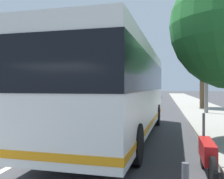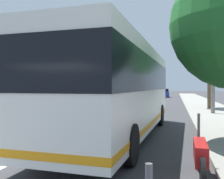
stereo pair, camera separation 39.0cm
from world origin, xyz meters
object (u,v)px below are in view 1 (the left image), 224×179
coach_bus (120,86)px  roadside_tree_far_block (202,54)px  motorcycle_nearest_curb (207,155)px  car_oncoming (136,93)px  car_side_street (155,93)px  utility_pole (206,52)px  car_ahead_same_lane (99,99)px

coach_bus → roadside_tree_far_block: size_ratio=1.65×
motorcycle_nearest_curb → car_oncoming: car_oncoming is taller
coach_bus → car_side_street: coach_bus is taller
motorcycle_nearest_curb → roadside_tree_far_block: (16.52, -2.20, 4.08)m
motorcycle_nearest_curb → car_oncoming: size_ratio=0.49×
car_side_street → utility_pole: utility_pole is taller
utility_pole → coach_bus: bearing=152.5°
coach_bus → car_ahead_same_lane: bearing=20.4°
car_oncoming → roadside_tree_far_block: roadside_tree_far_block is taller
roadside_tree_far_block → motorcycle_nearest_curb: bearing=172.4°
coach_bus → roadside_tree_far_block: roadside_tree_far_block is taller
car_side_street → motorcycle_nearest_curb: bearing=-177.9°
roadside_tree_far_block → car_side_street: bearing=11.3°
car_ahead_same_lane → utility_pole: size_ratio=0.52×
coach_bus → roadside_tree_far_block: 13.75m
motorcycle_nearest_curb → coach_bus: bearing=34.5°
car_side_street → car_oncoming: 4.13m
car_ahead_same_lane → roadside_tree_far_block: bearing=78.8°
roadside_tree_far_block → car_oncoming: bearing=17.7°
car_ahead_same_lane → motorcycle_nearest_curb: bearing=17.6°
motorcycle_nearest_curb → roadside_tree_far_block: roadside_tree_far_block is taller
utility_pole → car_ahead_same_lane: bearing=58.0°
motorcycle_nearest_curb → roadside_tree_far_block: size_ratio=0.34×
car_side_street → car_oncoming: bearing=57.3°
car_oncoming → roadside_tree_far_block: bearing=14.6°
coach_bus → car_ahead_same_lane: (13.83, 4.40, -1.18)m
car_oncoming → car_ahead_same_lane: bearing=-5.1°
car_ahead_same_lane → car_oncoming: size_ratio=0.99×
car_ahead_same_lane → utility_pole: 10.89m
coach_bus → car_side_street: size_ratio=2.53×
utility_pole → car_oncoming: bearing=14.8°
motorcycle_nearest_curb → utility_pole: bearing=-6.9°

